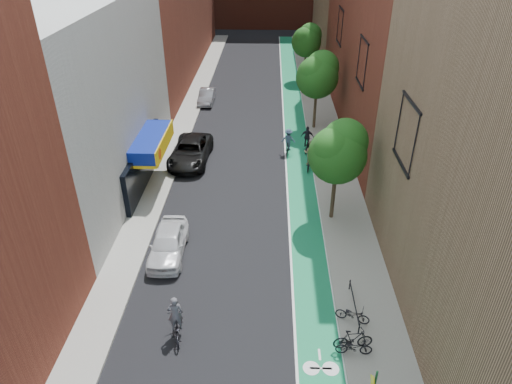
# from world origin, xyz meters

# --- Properties ---
(ground) EXTENTS (160.00, 160.00, 0.00)m
(ground) POSITION_xyz_m (0.00, 0.00, 0.00)
(ground) COLOR black
(ground) RESTS_ON ground
(bike_lane) EXTENTS (2.00, 68.00, 0.01)m
(bike_lane) POSITION_xyz_m (4.00, 26.00, 0.01)
(bike_lane) COLOR #136E3E
(bike_lane) RESTS_ON ground
(sidewalk_left) EXTENTS (2.00, 68.00, 0.15)m
(sidewalk_left) POSITION_xyz_m (-6.00, 26.00, 0.07)
(sidewalk_left) COLOR gray
(sidewalk_left) RESTS_ON ground
(sidewalk_right) EXTENTS (3.00, 68.00, 0.15)m
(sidewalk_right) POSITION_xyz_m (6.50, 26.00, 0.07)
(sidewalk_right) COLOR gray
(sidewalk_right) RESTS_ON ground
(building_left_white) EXTENTS (8.00, 20.00, 12.00)m
(building_left_white) POSITION_xyz_m (-11.00, 14.00, 6.00)
(building_left_white) COLOR silver
(building_left_white) RESTS_ON ground
(tree_near) EXTENTS (3.40, 3.36, 6.42)m
(tree_near) POSITION_xyz_m (5.65, 10.02, 4.66)
(tree_near) COLOR #332619
(tree_near) RESTS_ON ground
(tree_mid) EXTENTS (3.55, 3.53, 6.74)m
(tree_mid) POSITION_xyz_m (5.65, 24.02, 4.89)
(tree_mid) COLOR #332619
(tree_mid) RESTS_ON ground
(tree_far) EXTENTS (3.30, 3.25, 6.21)m
(tree_far) POSITION_xyz_m (5.65, 38.02, 4.50)
(tree_far) COLOR #332619
(tree_far) RESTS_ON ground
(parked_car_white) EXTENTS (1.91, 4.55, 1.54)m
(parked_car_white) POSITION_xyz_m (-3.71, 6.24, 0.77)
(parked_car_white) COLOR silver
(parked_car_white) RESTS_ON ground
(parked_car_black) EXTENTS (2.97, 6.02, 1.64)m
(parked_car_black) POSITION_xyz_m (-4.22, 17.44, 0.82)
(parked_car_black) COLOR black
(parked_car_black) RESTS_ON ground
(parked_car_silver) EXTENTS (1.45, 4.05, 1.33)m
(parked_car_silver) POSITION_xyz_m (-4.60, 30.27, 0.67)
(parked_car_silver) COLOR gray
(parked_car_silver) RESTS_ON ground
(cyclist_lead) EXTENTS (1.06, 1.96, 2.19)m
(cyclist_lead) POSITION_xyz_m (-2.24, 0.56, 0.74)
(cyclist_lead) COLOR black
(cyclist_lead) RESTS_ON ground
(cyclist_lane_near) EXTENTS (1.05, 1.80, 2.21)m
(cyclist_lane_near) POSITION_xyz_m (4.70, 16.50, 0.96)
(cyclist_lane_near) COLOR black
(cyclist_lane_near) RESTS_ON ground
(cyclist_lane_mid) EXTENTS (1.06, 1.82, 2.06)m
(cyclist_lane_mid) POSITION_xyz_m (4.70, 19.52, 0.78)
(cyclist_lane_mid) COLOR black
(cyclist_lane_mid) RESTS_ON ground
(cyclist_lane_far) EXTENTS (1.19, 1.84, 2.04)m
(cyclist_lane_far) POSITION_xyz_m (3.20, 19.03, 0.90)
(cyclist_lane_far) COLOR black
(cyclist_lane_far) RESTS_ON ground
(parked_bike_near) EXTENTS (1.56, 0.57, 0.81)m
(parked_bike_near) POSITION_xyz_m (5.40, -0.31, 0.56)
(parked_bike_near) COLOR black
(parked_bike_near) RESTS_ON sidewalk_right
(parked_bike_mid) EXTENTS (1.77, 0.68, 1.04)m
(parked_bike_mid) POSITION_xyz_m (5.40, 0.00, 0.67)
(parked_bike_mid) COLOR black
(parked_bike_mid) RESTS_ON sidewalk_right
(parked_bike_far) EXTENTS (1.66, 1.01, 0.82)m
(parked_bike_far) POSITION_xyz_m (5.61, 1.53, 0.56)
(parked_bike_far) COLOR black
(parked_bike_far) RESTS_ON sidewalk_right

